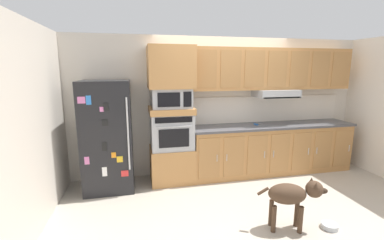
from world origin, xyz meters
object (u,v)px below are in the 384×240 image
refrigerator (108,136)px  dog (293,195)px  microwave (171,98)px  screwdriver (256,124)px  dog_food_bowl (330,226)px  built_in_oven (172,130)px

refrigerator → dog: 2.84m
refrigerator → microwave: size_ratio=2.73×
screwdriver → dog_food_bowl: 2.06m
microwave → screwdriver: 1.66m
built_in_oven → microwave: size_ratio=1.09×
microwave → built_in_oven: bearing=179.2°
microwave → dog: size_ratio=0.80×
dog → dog_food_bowl: bearing=5.3°
refrigerator → built_in_oven: (1.04, 0.07, 0.02)m
built_in_oven → dog_food_bowl: 2.64m
built_in_oven → microwave: microwave is taller
screwdriver → dog: (-0.36, -1.76, -0.48)m
microwave → dog_food_bowl: 2.87m
screwdriver → dog: size_ratio=0.19×
built_in_oven → screwdriver: (1.57, 0.02, 0.03)m
built_in_oven → microwave: bearing=-0.8°
microwave → dog: (1.21, -1.74, -1.01)m
refrigerator → screwdriver: bearing=1.8°
refrigerator → screwdriver: (2.61, 0.08, 0.05)m
microwave → dog_food_bowl: microwave is taller
microwave → screwdriver: (1.57, 0.02, -0.53)m
refrigerator → built_in_oven: 1.04m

